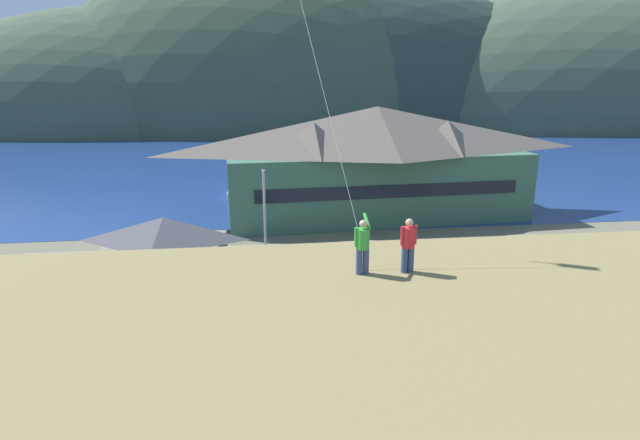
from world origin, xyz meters
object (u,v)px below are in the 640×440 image
parked_car_corner_spot (108,321)px  parked_car_mid_row_near (277,266)px  harbor_lodge (377,160)px  parked_car_back_row_right (615,300)px  person_kite_flyer (363,245)px  parking_light_pole (265,211)px  person_companion (408,244)px  parked_car_lone_by_shed (521,299)px  moored_boat_wharfside (241,190)px  parked_car_mid_row_center (539,263)px  wharf_dock (272,188)px  moored_boat_outer_mooring (306,191)px  storage_shed_near_lot (166,253)px  storage_shed_waterside (333,199)px

parked_car_corner_spot → parked_car_mid_row_near: bearing=37.3°
harbor_lodge → parked_car_back_row_right: (7.98, -22.09, -4.31)m
parked_car_back_row_right → person_kite_flyer: size_ratio=2.32×
parking_light_pole → person_companion: person_companion is taller
parked_car_lone_by_shed → parked_car_back_row_right: (4.89, -0.77, 0.00)m
harbor_lodge → moored_boat_wharfside: (-12.76, 10.37, -4.65)m
parking_light_pole → parked_car_mid_row_center: bearing=-14.5°
parked_car_lone_by_shed → parking_light_pole: bearing=144.9°
harbor_lodge → parked_car_back_row_right: size_ratio=6.79×
harbor_lodge → parking_light_pole: bearing=-131.3°
wharf_dock → parked_car_back_row_right: parked_car_back_row_right is taller
wharf_dock → parked_car_corner_spot: 34.86m
moored_boat_outer_mooring → parked_car_back_row_right: 33.92m
parked_car_mid_row_center → wharf_dock: bearing=119.5°
parked_car_corner_spot → storage_shed_near_lot: bearing=72.8°
parked_car_mid_row_near → parking_light_pole: parking_light_pole is taller
storage_shed_near_lot → parked_car_back_row_right: size_ratio=1.77×
parked_car_back_row_right → person_kite_flyer: (-15.54, -8.13, 6.42)m
parked_car_back_row_right → person_companion: bearing=-149.9°
person_kite_flyer → harbor_lodge: bearing=76.0°
storage_shed_near_lot → parked_car_mid_row_center: storage_shed_near_lot is taller
wharf_dock → parked_car_back_row_right: (17.27, -34.48, 0.71)m
wharf_dock → parked_car_mid_row_near: (-0.46, -27.26, 0.71)m
parked_car_corner_spot → moored_boat_outer_mooring: bearing=67.5°
harbor_lodge → parked_car_mid_row_near: (-9.75, -14.87, -4.31)m
storage_shed_waterside → parked_car_back_row_right: storage_shed_waterside is taller
moored_boat_outer_mooring → parked_car_lone_by_shed: moored_boat_outer_mooring is taller
parked_car_lone_by_shed → person_companion: person_companion is taller
storage_shed_waterside → parked_car_mid_row_near: size_ratio=1.45×
storage_shed_waterside → parked_car_corner_spot: (-14.02, -19.85, -1.06)m
moored_boat_outer_mooring → person_kite_flyer: person_kite_flyer is taller
wharf_dock → parked_car_mid_row_center: bearing=-60.5°
person_companion → moored_boat_outer_mooring: bearing=89.3°
parking_light_pole → wharf_dock: bearing=87.4°
storage_shed_waterside → person_companion: person_companion is taller
parked_car_corner_spot → parked_car_back_row_right: (26.18, -0.78, 0.00)m
wharf_dock → parked_car_back_row_right: 38.57m
parked_car_mid_row_center → person_kite_flyer: 21.09m
parked_car_mid_row_near → moored_boat_outer_mooring: bearing=80.2°
parked_car_corner_spot → parked_car_lone_by_shed: (21.29, -0.02, 0.00)m
parked_car_mid_row_center → moored_boat_outer_mooring: bearing=116.4°
moored_boat_outer_mooring → parked_car_lone_by_shed: size_ratio=1.95×
wharf_dock → parking_light_pole: parking_light_pole is taller
parked_car_corner_spot → wharf_dock: bearing=75.2°
storage_shed_waterside → parked_car_mid_row_center: (11.11, -14.86, -1.06)m
parked_car_back_row_right → storage_shed_near_lot: bearing=164.5°
parked_car_back_row_right → parked_car_lone_by_shed: bearing=171.1°
harbor_lodge → parking_light_pole: 15.83m
moored_boat_wharfside → parked_car_lone_by_shed: 35.44m
moored_boat_wharfside → parked_car_mid_row_near: moored_boat_wharfside is taller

